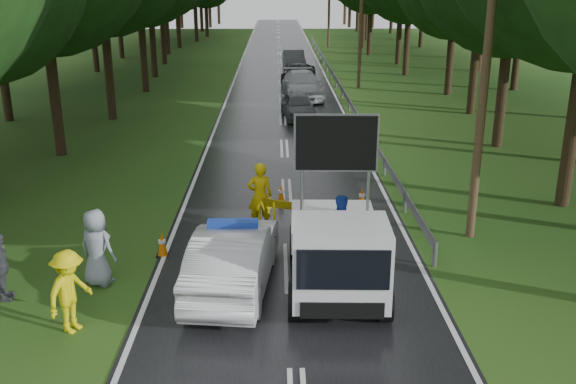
{
  "coord_description": "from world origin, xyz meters",
  "views": [
    {
      "loc": [
        -0.34,
        -14.97,
        7.08
      ],
      "look_at": [
        -0.02,
        2.23,
        1.3
      ],
      "focal_mm": 40.0,
      "sensor_mm": 36.0,
      "label": 1
    }
  ],
  "objects_px": {
    "barrier": "(297,211)",
    "queue_car_second": "(302,85)",
    "officer": "(260,196)",
    "work_truck": "(337,248)",
    "queue_car_first": "(298,106)",
    "civilian": "(343,228)",
    "queue_car_fourth": "(294,60)",
    "queue_car_third": "(299,73)",
    "police_sedan": "(234,258)"
  },
  "relations": [
    {
      "from": "officer",
      "to": "queue_car_first",
      "type": "bearing_deg",
      "value": -102.0
    },
    {
      "from": "civilian",
      "to": "queue_car_first",
      "type": "distance_m",
      "value": 17.81
    },
    {
      "from": "civilian",
      "to": "queue_car_second",
      "type": "relative_size",
      "value": 0.32
    },
    {
      "from": "police_sedan",
      "to": "queue_car_second",
      "type": "bearing_deg",
      "value": -89.87
    },
    {
      "from": "officer",
      "to": "queue_car_fourth",
      "type": "distance_m",
      "value": 34.59
    },
    {
      "from": "queue_car_third",
      "to": "queue_car_second",
      "type": "bearing_deg",
      "value": -82.27
    },
    {
      "from": "barrier",
      "to": "queue_car_fourth",
      "type": "bearing_deg",
      "value": 110.47
    },
    {
      "from": "barrier",
      "to": "queue_car_second",
      "type": "height_order",
      "value": "queue_car_second"
    },
    {
      "from": "queue_car_first",
      "to": "queue_car_second",
      "type": "bearing_deg",
      "value": 79.9
    },
    {
      "from": "officer",
      "to": "queue_car_second",
      "type": "height_order",
      "value": "officer"
    },
    {
      "from": "officer",
      "to": "queue_car_fourth",
      "type": "bearing_deg",
      "value": -99.16
    },
    {
      "from": "barrier",
      "to": "queue_car_second",
      "type": "distance_m",
      "value": 22.13
    },
    {
      "from": "civilian",
      "to": "queue_car_third",
      "type": "bearing_deg",
      "value": 79.85
    },
    {
      "from": "barrier",
      "to": "queue_car_fourth",
      "type": "height_order",
      "value": "queue_car_fourth"
    },
    {
      "from": "work_truck",
      "to": "officer",
      "type": "relative_size",
      "value": 2.49
    },
    {
      "from": "work_truck",
      "to": "queue_car_first",
      "type": "relative_size",
      "value": 1.28
    },
    {
      "from": "work_truck",
      "to": "civilian",
      "type": "bearing_deg",
      "value": 81.69
    },
    {
      "from": "work_truck",
      "to": "officer",
      "type": "bearing_deg",
      "value": 117.37
    },
    {
      "from": "work_truck",
      "to": "queue_car_fourth",
      "type": "xyz_separation_m",
      "value": [
        0.05,
        38.5,
        -0.32
      ]
    },
    {
      "from": "queue_car_first",
      "to": "queue_car_second",
      "type": "relative_size",
      "value": 0.71
    },
    {
      "from": "police_sedan",
      "to": "queue_car_first",
      "type": "xyz_separation_m",
      "value": [
        2.19,
        19.38,
        -0.12
      ]
    },
    {
      "from": "police_sedan",
      "to": "queue_car_second",
      "type": "height_order",
      "value": "police_sedan"
    },
    {
      "from": "work_truck",
      "to": "barrier",
      "type": "height_order",
      "value": "work_truck"
    },
    {
      "from": "queue_car_fourth",
      "to": "queue_car_third",
      "type": "bearing_deg",
      "value": -92.12
    },
    {
      "from": "police_sedan",
      "to": "civilian",
      "type": "xyz_separation_m",
      "value": [
        2.74,
        1.59,
        0.1
      ]
    },
    {
      "from": "police_sedan",
      "to": "queue_car_fourth",
      "type": "distance_m",
      "value": 38.42
    },
    {
      "from": "queue_car_second",
      "to": "queue_car_third",
      "type": "xyz_separation_m",
      "value": [
        -0.02,
        6.0,
        -0.16
      ]
    },
    {
      "from": "queue_car_second",
      "to": "work_truck",
      "type": "bearing_deg",
      "value": -94.94
    },
    {
      "from": "work_truck",
      "to": "queue_car_fourth",
      "type": "distance_m",
      "value": 38.5
    },
    {
      "from": "civilian",
      "to": "queue_car_fourth",
      "type": "height_order",
      "value": "civilian"
    },
    {
      "from": "police_sedan",
      "to": "work_truck",
      "type": "bearing_deg",
      "value": -177.69
    },
    {
      "from": "barrier",
      "to": "officer",
      "type": "bearing_deg",
      "value": 174.87
    },
    {
      "from": "queue_car_third",
      "to": "queue_car_fourth",
      "type": "xyz_separation_m",
      "value": [
        -0.14,
        6.96,
        0.11
      ]
    },
    {
      "from": "police_sedan",
      "to": "queue_car_third",
      "type": "relative_size",
      "value": 1.06
    },
    {
      "from": "officer",
      "to": "civilian",
      "type": "height_order",
      "value": "officer"
    },
    {
      "from": "work_truck",
      "to": "officer",
      "type": "xyz_separation_m",
      "value": [
        -1.89,
        3.97,
        -0.06
      ]
    },
    {
      "from": "police_sedan",
      "to": "barrier",
      "type": "relative_size",
      "value": 2.18
    },
    {
      "from": "civilian",
      "to": "work_truck",
      "type": "bearing_deg",
      "value": -110.6
    },
    {
      "from": "police_sedan",
      "to": "officer",
      "type": "distance_m",
      "value": 3.86
    },
    {
      "from": "queue_car_fourth",
      "to": "barrier",
      "type": "bearing_deg",
      "value": -94.72
    },
    {
      "from": "work_truck",
      "to": "civilian",
      "type": "height_order",
      "value": "work_truck"
    },
    {
      "from": "civilian",
      "to": "queue_car_first",
      "type": "height_order",
      "value": "civilian"
    },
    {
      "from": "barrier",
      "to": "work_truck",
      "type": "bearing_deg",
      "value": -54.44
    },
    {
      "from": "queue_car_third",
      "to": "queue_car_fourth",
      "type": "bearing_deg",
      "value": 98.71
    },
    {
      "from": "work_truck",
      "to": "queue_car_first",
      "type": "height_order",
      "value": "work_truck"
    },
    {
      "from": "work_truck",
      "to": "civilian",
      "type": "relative_size",
      "value": 2.85
    },
    {
      "from": "barrier",
      "to": "queue_car_fourth",
      "type": "xyz_separation_m",
      "value": [
        0.88,
        35.07,
        0.0
      ]
    },
    {
      "from": "work_truck",
      "to": "barrier",
      "type": "distance_m",
      "value": 3.55
    },
    {
      "from": "civilian",
      "to": "queue_car_third",
      "type": "xyz_separation_m",
      "value": [
        -0.13,
        29.8,
        -0.24
      ]
    },
    {
      "from": "queue_car_first",
      "to": "barrier",
      "type": "bearing_deg",
      "value": -97.94
    }
  ]
}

